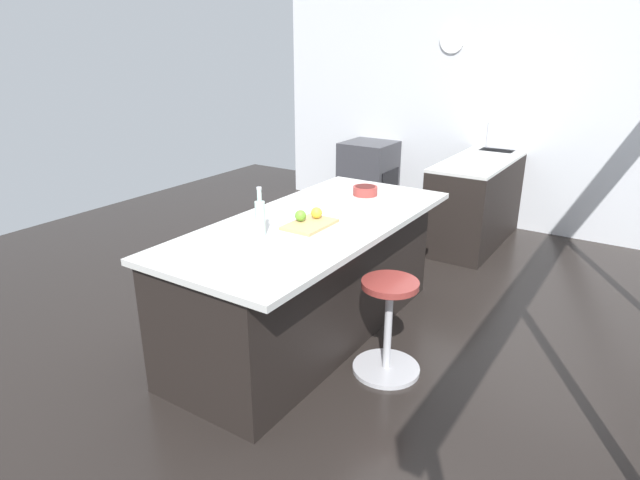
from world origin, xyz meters
The scene contains 11 objects.
ground_plane centered at (0.00, 0.00, 0.00)m, with size 8.10×8.10×0.00m, color black.
interior_partition_left centered at (-3.11, 0.00, 1.31)m, with size 0.15×4.88×2.63m.
sink_cabinet centered at (-2.77, 0.40, 0.45)m, with size 2.31×0.60×1.17m.
oven_range centered at (-2.76, -1.10, 0.43)m, with size 0.60×0.61×0.86m.
kitchen_island centered at (0.21, 0.02, 0.45)m, with size 2.34×1.05×0.89m.
stool_by_window centered at (0.34, 0.72, 0.30)m, with size 0.44×0.44×0.64m.
cutting_board centered at (0.33, 0.11, 0.90)m, with size 0.36×0.24×0.02m, color tan.
apple_green centered at (0.33, 0.04, 0.94)m, with size 0.08×0.08×0.08m, color #609E2D.
apple_yellow centered at (0.21, 0.09, 0.95)m, with size 0.08×0.08×0.08m, color gold.
water_bottle centered at (0.65, -0.04, 1.01)m, with size 0.06×0.06×0.31m.
fruit_bowl centered at (-0.54, 0.05, 0.93)m, with size 0.19×0.19×0.07m.
Camera 1 is at (3.10, 2.01, 2.04)m, focal length 30.14 mm.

